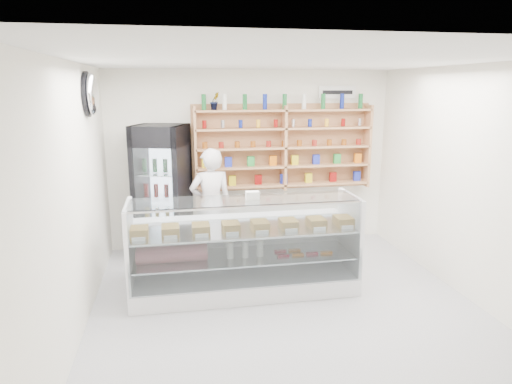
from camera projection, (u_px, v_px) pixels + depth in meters
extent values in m
plane|color=#ACABB0|center=(289.00, 312.00, 5.26)|extent=(5.00, 5.00, 0.00)
plane|color=white|center=(293.00, 60.00, 4.62)|extent=(5.00, 5.00, 0.00)
plane|color=white|center=(251.00, 159.00, 7.33)|extent=(4.50, 0.00, 4.50)
plane|color=white|center=(405.00, 296.00, 2.54)|extent=(4.50, 0.00, 4.50)
plane|color=white|center=(72.00, 204.00, 4.54)|extent=(0.00, 5.00, 5.00)
plane|color=white|center=(477.00, 186.00, 5.34)|extent=(0.00, 5.00, 5.00)
cube|color=white|center=(245.00, 283.00, 5.76)|extent=(2.80, 0.79, 0.23)
cube|color=white|center=(240.00, 243.00, 6.02)|extent=(2.80, 0.05, 0.59)
cube|color=silver|center=(245.00, 256.00, 5.68)|extent=(2.69, 0.70, 0.02)
cube|color=silver|center=(244.00, 230.00, 5.60)|extent=(2.74, 0.73, 0.02)
cube|color=silver|center=(250.00, 248.00, 5.26)|extent=(2.74, 0.11, 0.98)
cube|color=silver|center=(245.00, 200.00, 5.47)|extent=(2.74, 0.56, 0.01)
imported|color=silver|center=(211.00, 206.00, 6.65)|extent=(0.65, 0.46, 1.69)
cube|color=black|center=(163.00, 192.00, 6.83)|extent=(0.91, 0.90, 2.00)
cube|color=#29053E|center=(167.00, 137.00, 6.36)|extent=(0.68, 0.26, 0.28)
cube|color=silver|center=(171.00, 203.00, 6.56)|extent=(0.57, 0.21, 1.58)
cube|color=tan|center=(195.00, 150.00, 6.98)|extent=(0.04, 0.28, 1.33)
cube|color=tan|center=(284.00, 148.00, 7.23)|extent=(0.04, 0.28, 1.33)
cube|color=tan|center=(367.00, 146.00, 7.48)|extent=(0.04, 0.28, 1.33)
cube|color=tan|center=(283.00, 184.00, 7.36)|extent=(2.80, 0.28, 0.03)
cube|color=tan|center=(284.00, 166.00, 7.29)|extent=(2.80, 0.28, 0.03)
cube|color=tan|center=(284.00, 147.00, 7.22)|extent=(2.80, 0.28, 0.03)
cube|color=tan|center=(284.00, 128.00, 7.16)|extent=(2.80, 0.28, 0.03)
cube|color=tan|center=(285.00, 110.00, 7.09)|extent=(2.80, 0.28, 0.03)
imported|color=#1E6626|center=(215.00, 101.00, 6.87)|extent=(0.18, 0.17, 0.27)
ellipsoid|color=silver|center=(92.00, 94.00, 5.47)|extent=(0.15, 0.50, 0.50)
cube|color=white|center=(337.00, 92.00, 7.32)|extent=(0.62, 0.03, 0.20)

